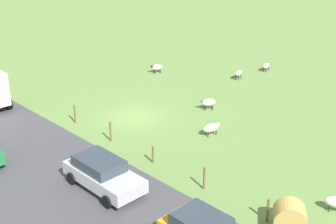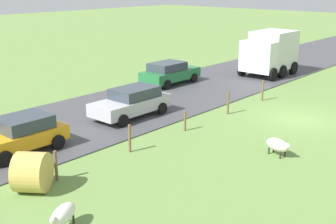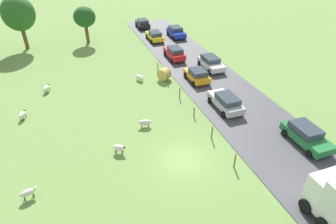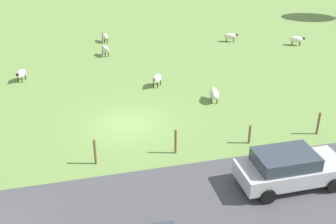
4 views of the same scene
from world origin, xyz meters
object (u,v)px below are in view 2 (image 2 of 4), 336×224
Objects in this scene: sheep_7 at (63,214)px; hay_bale_0 at (32,172)px; car_1 at (21,134)px; car_4 at (169,72)px; sheep_5 at (278,145)px; truck_0 at (270,52)px; car_5 at (132,102)px.

sheep_7 is 2.98m from hay_bale_0.
car_4 is at bearing -75.15° from car_1.
hay_bale_0 reaches higher than sheep_7.
sheep_5 reaches higher than sheep_7.
car_4 is (10.12, -16.40, 0.40)m from sheep_7.
truck_0 reaches higher than car_5.
car_5 is at bearing -66.48° from hay_bale_0.
car_5 is (3.66, -8.40, 0.16)m from hay_bale_0.
car_1 is at bearing -21.27° from sheep_7.
car_1 reaches higher than hay_bale_0.
truck_0 is 1.02× the size of car_5.
sheep_7 is at bearing 77.88° from sheep_5.
car_5 reaches higher than hay_bale_0.
car_5 is at bearing 116.54° from car_4.
car_1 is 6.69m from car_5.
car_5 is at bearing 89.39° from truck_0.
car_1 is 14.38m from car_4.
sheep_5 is 0.33× the size of car_1.
sheep_5 is 9.94m from hay_bale_0.
truck_0 is (3.50, -23.04, 1.12)m from hay_bale_0.
car_4 reaches higher than hay_bale_0.
sheep_5 is 0.90× the size of hay_bale_0.
car_4 reaches higher than sheep_7.
sheep_5 is 16.72m from truck_0.
car_4 is at bearing -29.83° from sheep_5.
car_1 is 0.85× the size of car_5.
truck_0 is 1.19× the size of car_1.
sheep_5 is 0.29× the size of car_4.
truck_0 is at bearing -59.76° from sheep_5.
hay_bale_0 reaches higher than sheep_5.
car_4 is (3.68, -13.90, 0.03)m from car_1.
hay_bale_0 is 9.17m from car_5.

